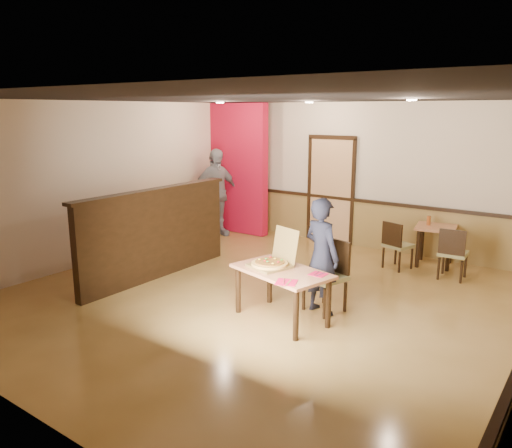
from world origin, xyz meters
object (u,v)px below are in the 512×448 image
(diner, at_px, (322,256))
(pizza_box, at_px, (273,262))
(side_chair_left, at_px, (396,243))
(main_table, at_px, (282,278))
(side_table, at_px, (435,236))
(diner_chair, at_px, (329,273))
(side_chair_right, at_px, (453,252))
(passerby, at_px, (216,193))
(condiment, at_px, (429,221))

(diner, distance_m, pizza_box, 0.66)
(side_chair_left, bearing_deg, main_table, 98.77)
(diner, bearing_deg, side_table, -83.34)
(diner_chair, relative_size, side_chair_right, 1.14)
(side_chair_left, xyz_separation_m, side_table, (0.47, 0.61, 0.08))
(main_table, height_order, side_table, side_table)
(diner_chair, relative_size, passerby, 0.51)
(side_chair_left, bearing_deg, diner, 103.77)
(side_chair_left, distance_m, side_table, 0.77)
(diner_chair, height_order, side_table, diner_chair)
(main_table, distance_m, side_table, 3.62)
(main_table, distance_m, side_chair_left, 2.93)
(side_chair_right, xyz_separation_m, diner, (-1.06, -2.39, 0.32))
(side_chair_left, bearing_deg, side_chair_right, -163.20)
(main_table, relative_size, pizza_box, 2.18)
(side_table, height_order, condiment, condiment)
(side_chair_right, bearing_deg, diner, 62.31)
(main_table, height_order, condiment, condiment)
(side_chair_right, height_order, condiment, condiment)
(pizza_box, height_order, condiment, pizza_box)
(side_table, height_order, pizza_box, pizza_box)
(diner_chair, relative_size, condiment, 5.90)
(side_table, bearing_deg, side_chair_left, -127.56)
(side_chair_left, height_order, side_table, side_chair_left)
(main_table, relative_size, condiment, 8.59)
(main_table, bearing_deg, diner_chair, 78.01)
(diner, distance_m, passerby, 4.54)
(main_table, xyz_separation_m, pizza_box, (-0.17, 0.04, 0.17))
(passerby, bearing_deg, main_table, -111.74)
(diner_chair, xyz_separation_m, side_chair_left, (0.10, 2.25, -0.07))
(diner, height_order, condiment, diner)
(side_chair_left, relative_size, diner, 0.53)
(side_chair_right, distance_m, diner, 2.63)
(main_table, distance_m, diner_chair, 0.73)
(main_table, relative_size, passerby, 0.75)
(main_table, xyz_separation_m, diner_chair, (0.32, 0.66, -0.04))
(passerby, bearing_deg, pizza_box, -112.72)
(diner_chair, bearing_deg, side_chair_left, 103.59)
(side_table, height_order, diner, diner)
(diner, bearing_deg, passerby, -14.00)
(main_table, relative_size, side_chair_right, 1.66)
(side_chair_left, distance_m, pizza_box, 2.93)
(side_chair_right, relative_size, passerby, 0.45)
(condiment, bearing_deg, diner_chair, -98.53)
(side_table, bearing_deg, side_chair_right, -53.44)
(main_table, height_order, side_chair_right, side_chair_right)
(diner_chair, distance_m, pizza_box, 0.82)
(side_table, bearing_deg, passerby, -172.40)
(side_table, bearing_deg, pizza_box, -107.04)
(side_chair_left, distance_m, passerby, 4.01)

